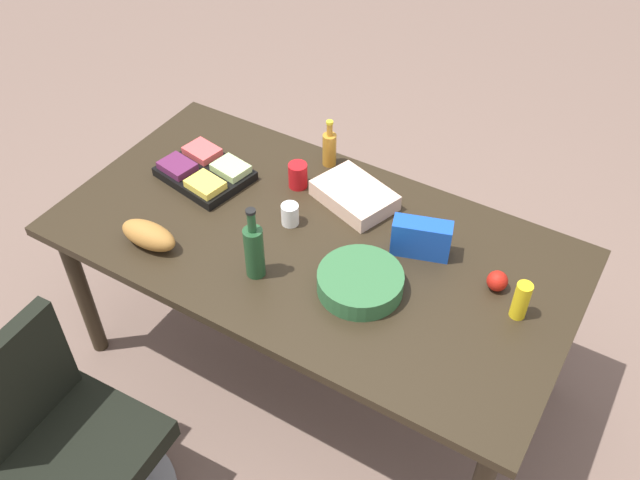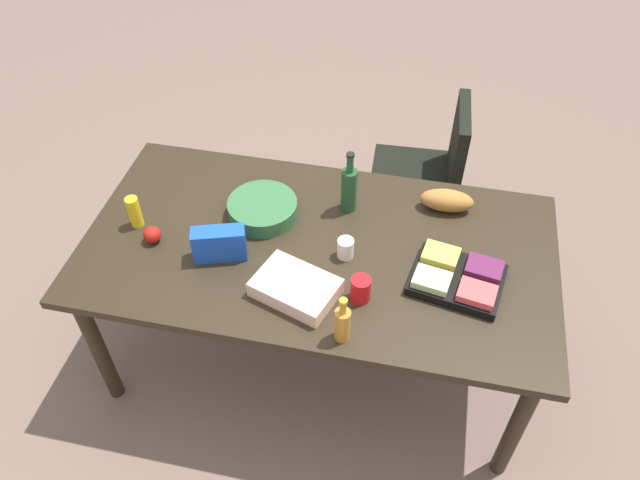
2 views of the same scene
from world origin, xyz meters
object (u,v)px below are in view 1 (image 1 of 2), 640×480
fruit_platter (205,172)px  mustard_bottle (521,300)px  wine_bottle (254,250)px  apple_red (497,281)px  office_chair (77,454)px  paper_cup (290,214)px  conference_table (313,253)px  salad_bowl (360,282)px  sheet_cake (354,195)px  bread_loaf (149,235)px  chip_bag_blue (421,238)px  red_solo_cup (298,175)px  dressing_bottle (329,148)px

fruit_platter → mustard_bottle: (-1.40, 0.05, 0.04)m
wine_bottle → apple_red: bearing=-154.0°
office_chair → wine_bottle: wine_bottle is taller
paper_cup → conference_table: bearing=164.9°
salad_bowl → sheet_cake: bearing=-58.6°
bread_loaf → mustard_bottle: size_ratio=1.59×
mustard_bottle → chip_bag_blue: 0.44m
fruit_platter → apple_red: apple_red is taller
mustard_bottle → paper_cup: 0.94m
apple_red → fruit_platter: bearing=1.4°
conference_table → red_solo_cup: (0.22, -0.25, 0.13)m
fruit_platter → sheet_cake: bearing=-163.3°
conference_table → wine_bottle: size_ratio=6.56×
conference_table → fruit_platter: bearing=-8.6°
fruit_platter → red_solo_cup: (-0.37, -0.16, 0.02)m
chip_bag_blue → fruit_platter: bearing=3.2°
mustard_bottle → dressing_bottle: (1.00, -0.41, 0.01)m
red_solo_cup → apple_red: bearing=172.2°
wine_bottle → dressing_bottle: bearing=-81.7°
paper_cup → red_solo_cup: 0.24m
salad_bowl → office_chair: bearing=52.1°
sheet_cake → red_solo_cup: bearing=6.5°
conference_table → salad_bowl: size_ratio=6.50×
red_solo_cup → conference_table: bearing=132.1°
wine_bottle → fruit_platter: bearing=-34.7°
conference_table → office_chair: size_ratio=2.28×
chip_bag_blue → office_chair: bearing=55.8°
paper_cup → red_solo_cup: red_solo_cup is taller
wine_bottle → red_solo_cup: 0.53m
conference_table → red_solo_cup: red_solo_cup is taller
office_chair → wine_bottle: size_ratio=2.88×
dressing_bottle → mustard_bottle: bearing=157.8°
sheet_cake → conference_table: bearing=83.7°
conference_table → wine_bottle: wine_bottle is taller
paper_cup → bread_loaf: bearing=44.1°
conference_table → mustard_bottle: 0.82m
sheet_cake → mustard_bottle: mustard_bottle is taller
wine_bottle → chip_bag_blue: wine_bottle is taller
wine_bottle → mustard_bottle: bearing=-161.4°
sheet_cake → salad_bowl: salad_bowl is taller
wine_bottle → fruit_platter: 0.62m
conference_table → fruit_platter: 0.61m
conference_table → salad_bowl: 0.33m
mustard_bottle → red_solo_cup: 1.05m
bread_loaf → red_solo_cup: (-0.30, -0.60, 0.01)m
bread_loaf → office_chair: bearing=100.5°
paper_cup → chip_bag_blue: 0.52m
bread_loaf → dressing_bottle: (-0.33, -0.79, 0.03)m
conference_table → wine_bottle: 0.34m
wine_bottle → mustard_bottle: size_ratio=2.04×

